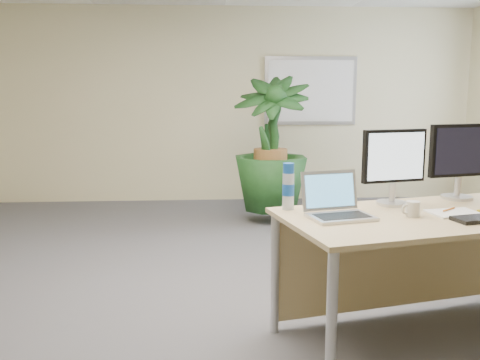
{
  "coord_description": "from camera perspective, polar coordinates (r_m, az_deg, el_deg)",
  "views": [
    {
      "loc": [
        -0.29,
        -3.56,
        1.58
      ],
      "look_at": [
        -0.03,
        0.35,
        0.91
      ],
      "focal_mm": 40.0,
      "sensor_mm": 36.0,
      "label": 1
    }
  ],
  "objects": [
    {
      "name": "floor",
      "position": [
        3.91,
        0.83,
        -14.14
      ],
      "size": [
        8.0,
        8.0,
        0.0
      ],
      "primitive_type": "plane",
      "color": "#424146",
      "rests_on": "ground"
    },
    {
      "name": "back_wall",
      "position": [
        7.57,
        -1.58,
        7.97
      ],
      "size": [
        7.0,
        0.04,
        2.7
      ],
      "primitive_type": "cube",
      "color": "beige",
      "rests_on": "floor"
    },
    {
      "name": "whiteboard",
      "position": [
        7.67,
        7.54,
        9.41
      ],
      "size": [
        1.3,
        0.04,
        0.95
      ],
      "color": "#B3B4B8",
      "rests_on": "back_wall"
    },
    {
      "name": "desk",
      "position": [
        3.69,
        20.6,
        -5.49
      ],
      "size": [
        2.31,
        1.38,
        0.83
      ],
      "color": "tan",
      "rests_on": "floor"
    },
    {
      "name": "floor_plant",
      "position": [
        6.34,
        3.27,
        2.17
      ],
      "size": [
        1.06,
        1.06,
        1.5
      ],
      "primitive_type": "imported",
      "rotation": [
        0.0,
        0.0,
        -0.32
      ],
      "color": "#133614",
      "rests_on": "floor"
    },
    {
      "name": "monitor_left",
      "position": [
        3.59,
        16.1,
        1.86
      ],
      "size": [
        0.44,
        0.2,
        0.49
      ],
      "color": "silver",
      "rests_on": "desk"
    },
    {
      "name": "monitor_right",
      "position": [
        3.94,
        22.39,
        2.35
      ],
      "size": [
        0.46,
        0.21,
        0.52
      ],
      "color": "silver",
      "rests_on": "desk"
    },
    {
      "name": "laptop",
      "position": [
        3.23,
        10.23,
        -2.75
      ],
      "size": [
        0.42,
        0.39,
        0.26
      ],
      "color": "silver",
      "rests_on": "desk"
    },
    {
      "name": "coffee_mug",
      "position": [
        3.34,
        17.9,
        -2.95
      ],
      "size": [
        0.12,
        0.08,
        0.09
      ],
      "color": "silver",
      "rests_on": "desk"
    },
    {
      "name": "spiral_notebook",
      "position": [
        3.49,
        21.91,
        -3.3
      ],
      "size": [
        0.32,
        0.26,
        0.01
      ],
      "primitive_type": "cube",
      "rotation": [
        0.0,
        0.0,
        0.14
      ],
      "color": "white",
      "rests_on": "desk"
    },
    {
      "name": "orange_pen",
      "position": [
        3.53,
        21.38,
        -2.93
      ],
      "size": [
        0.11,
        0.09,
        0.01
      ],
      "primitive_type": "cylinder",
      "rotation": [
        0.0,
        1.57,
        0.65
      ],
      "color": "orange",
      "rests_on": "spiral_notebook"
    },
    {
      "name": "water_bottle",
      "position": [
        3.36,
        5.17,
        -0.79
      ],
      "size": [
        0.08,
        0.08,
        0.29
      ],
      "color": "#AEBACC",
      "rests_on": "desk"
    }
  ]
}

